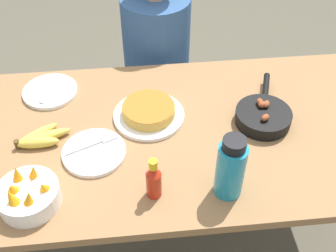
{
  "coord_description": "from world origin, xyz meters",
  "views": [
    {
      "loc": [
        -0.11,
        -1.08,
        1.85
      ],
      "look_at": [
        0.0,
        0.0,
        0.79
      ],
      "focal_mm": 45.0,
      "sensor_mm": 36.0,
      "label": 1
    }
  ],
  "objects_px": {
    "frittata_plate_center": "(149,112)",
    "water_bottle": "(231,168)",
    "banana_bunch": "(39,138)",
    "skillet": "(263,116)",
    "empty_plate_far_left": "(50,91)",
    "person_figure": "(157,79)",
    "fruit_bowl_mango": "(28,195)",
    "empty_plate_near_front": "(94,152)",
    "hot_sauce_bottle": "(154,180)"
  },
  "relations": [
    {
      "from": "fruit_bowl_mango",
      "to": "person_figure",
      "type": "bearing_deg",
      "value": 62.44
    },
    {
      "from": "banana_bunch",
      "to": "frittata_plate_center",
      "type": "xyz_separation_m",
      "value": [
        0.4,
        0.09,
        0.01
      ]
    },
    {
      "from": "fruit_bowl_mango",
      "to": "person_figure",
      "type": "height_order",
      "value": "person_figure"
    },
    {
      "from": "frittata_plate_center",
      "to": "empty_plate_near_front",
      "type": "bearing_deg",
      "value": -140.46
    },
    {
      "from": "skillet",
      "to": "frittata_plate_center",
      "type": "relative_size",
      "value": 1.27
    },
    {
      "from": "empty_plate_near_front",
      "to": "fruit_bowl_mango",
      "type": "height_order",
      "value": "fruit_bowl_mango"
    },
    {
      "from": "empty_plate_near_front",
      "to": "frittata_plate_center",
      "type": "bearing_deg",
      "value": 39.54
    },
    {
      "from": "water_bottle",
      "to": "fruit_bowl_mango",
      "type": "bearing_deg",
      "value": 178.49
    },
    {
      "from": "empty_plate_near_front",
      "to": "person_figure",
      "type": "relative_size",
      "value": 0.18
    },
    {
      "from": "fruit_bowl_mango",
      "to": "person_figure",
      "type": "relative_size",
      "value": 0.16
    },
    {
      "from": "frittata_plate_center",
      "to": "fruit_bowl_mango",
      "type": "relative_size",
      "value": 1.38
    },
    {
      "from": "banana_bunch",
      "to": "empty_plate_far_left",
      "type": "bearing_deg",
      "value": 87.72
    },
    {
      "from": "empty_plate_far_left",
      "to": "water_bottle",
      "type": "height_order",
      "value": "water_bottle"
    },
    {
      "from": "banana_bunch",
      "to": "fruit_bowl_mango",
      "type": "xyz_separation_m",
      "value": [
        0.0,
        -0.26,
        0.02
      ]
    },
    {
      "from": "fruit_bowl_mango",
      "to": "hot_sauce_bottle",
      "type": "height_order",
      "value": "hot_sauce_bottle"
    },
    {
      "from": "banana_bunch",
      "to": "skillet",
      "type": "height_order",
      "value": "skillet"
    },
    {
      "from": "frittata_plate_center",
      "to": "hot_sauce_bottle",
      "type": "distance_m",
      "value": 0.36
    },
    {
      "from": "person_figure",
      "to": "frittata_plate_center",
      "type": "bearing_deg",
      "value": -97.63
    },
    {
      "from": "empty_plate_near_front",
      "to": "banana_bunch",
      "type": "bearing_deg",
      "value": 158.63
    },
    {
      "from": "frittata_plate_center",
      "to": "water_bottle",
      "type": "distance_m",
      "value": 0.44
    },
    {
      "from": "fruit_bowl_mango",
      "to": "water_bottle",
      "type": "xyz_separation_m",
      "value": [
        0.62,
        -0.02,
        0.07
      ]
    },
    {
      "from": "water_bottle",
      "to": "hot_sauce_bottle",
      "type": "relative_size",
      "value": 1.46
    },
    {
      "from": "fruit_bowl_mango",
      "to": "water_bottle",
      "type": "bearing_deg",
      "value": -1.51
    },
    {
      "from": "skillet",
      "to": "frittata_plate_center",
      "type": "distance_m",
      "value": 0.43
    },
    {
      "from": "empty_plate_far_left",
      "to": "fruit_bowl_mango",
      "type": "bearing_deg",
      "value": -91.02
    },
    {
      "from": "frittata_plate_center",
      "to": "person_figure",
      "type": "height_order",
      "value": "person_figure"
    },
    {
      "from": "hot_sauce_bottle",
      "to": "person_figure",
      "type": "height_order",
      "value": "person_figure"
    },
    {
      "from": "banana_bunch",
      "to": "water_bottle",
      "type": "xyz_separation_m",
      "value": [
        0.62,
        -0.28,
        0.09
      ]
    },
    {
      "from": "empty_plate_near_front",
      "to": "fruit_bowl_mango",
      "type": "xyz_separation_m",
      "value": [
        -0.19,
        -0.19,
        0.03
      ]
    },
    {
      "from": "skillet",
      "to": "empty_plate_far_left",
      "type": "distance_m",
      "value": 0.84
    },
    {
      "from": "skillet",
      "to": "hot_sauce_bottle",
      "type": "relative_size",
      "value": 2.14
    },
    {
      "from": "empty_plate_near_front",
      "to": "empty_plate_far_left",
      "type": "distance_m",
      "value": 0.39
    },
    {
      "from": "banana_bunch",
      "to": "empty_plate_near_front",
      "type": "relative_size",
      "value": 0.91
    },
    {
      "from": "hot_sauce_bottle",
      "to": "water_bottle",
      "type": "bearing_deg",
      "value": -2.48
    },
    {
      "from": "empty_plate_far_left",
      "to": "person_figure",
      "type": "relative_size",
      "value": 0.18
    },
    {
      "from": "frittata_plate_center",
      "to": "fruit_bowl_mango",
      "type": "distance_m",
      "value": 0.53
    },
    {
      "from": "frittata_plate_center",
      "to": "empty_plate_far_left",
      "type": "xyz_separation_m",
      "value": [
        -0.39,
        0.18,
        -0.02
      ]
    },
    {
      "from": "banana_bunch",
      "to": "skillet",
      "type": "bearing_deg",
      "value": 1.76
    },
    {
      "from": "banana_bunch",
      "to": "frittata_plate_center",
      "type": "relative_size",
      "value": 0.76
    },
    {
      "from": "empty_plate_far_left",
      "to": "water_bottle",
      "type": "distance_m",
      "value": 0.83
    },
    {
      "from": "fruit_bowl_mango",
      "to": "hot_sauce_bottle",
      "type": "xyz_separation_m",
      "value": [
        0.39,
        -0.01,
        0.03
      ]
    },
    {
      "from": "empty_plate_far_left",
      "to": "fruit_bowl_mango",
      "type": "distance_m",
      "value": 0.54
    },
    {
      "from": "banana_bunch",
      "to": "empty_plate_far_left",
      "type": "relative_size",
      "value": 0.93
    },
    {
      "from": "water_bottle",
      "to": "empty_plate_far_left",
      "type": "bearing_deg",
      "value": 137.95
    },
    {
      "from": "frittata_plate_center",
      "to": "water_bottle",
      "type": "relative_size",
      "value": 1.15
    },
    {
      "from": "banana_bunch",
      "to": "hot_sauce_bottle",
      "type": "distance_m",
      "value": 0.47
    },
    {
      "from": "frittata_plate_center",
      "to": "empty_plate_far_left",
      "type": "distance_m",
      "value": 0.43
    },
    {
      "from": "person_figure",
      "to": "skillet",
      "type": "bearing_deg",
      "value": -60.3
    },
    {
      "from": "empty_plate_near_front",
      "to": "water_bottle",
      "type": "xyz_separation_m",
      "value": [
        0.43,
        -0.2,
        0.1
      ]
    },
    {
      "from": "empty_plate_near_front",
      "to": "person_figure",
      "type": "height_order",
      "value": "person_figure"
    }
  ]
}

